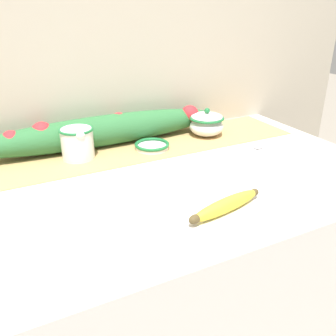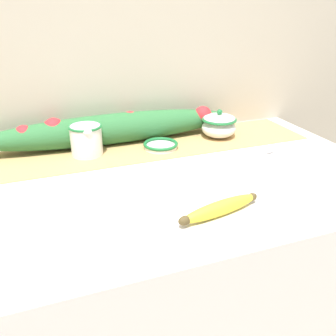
{
  "view_description": "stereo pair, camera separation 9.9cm",
  "coord_description": "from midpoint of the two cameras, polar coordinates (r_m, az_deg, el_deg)",
  "views": [
    {
      "loc": [
        -0.34,
        -0.84,
        1.38
      ],
      "look_at": [
        0.07,
        -0.04,
        0.97
      ],
      "focal_mm": 40.0,
      "sensor_mm": 36.0,
      "label": 1
    },
    {
      "loc": [
        -0.25,
        -0.88,
        1.38
      ],
      "look_at": [
        0.07,
        -0.04,
        0.97
      ],
      "focal_mm": 40.0,
      "sensor_mm": 36.0,
      "label": 2
    }
  ],
  "objects": [
    {
      "name": "countertop",
      "position": [
        1.29,
        -6.13,
        -20.85
      ],
      "size": [
        1.44,
        0.75,
        0.92
      ],
      "primitive_type": "cube",
      "color": "silver",
      "rests_on": "ground_plane"
    },
    {
      "name": "back_wall",
      "position": [
        1.31,
        -14.27,
        16.03
      ],
      "size": [
        2.24,
        0.04,
        2.4
      ],
      "primitive_type": "cube",
      "color": "#B7AD99",
      "rests_on": "ground_plane"
    },
    {
      "name": "table_runner",
      "position": [
        1.23,
        -11.21,
        2.23
      ],
      "size": [
        1.32,
        0.25,
        0.0
      ],
      "primitive_type": "cube",
      "color": "tan",
      "rests_on": "countertop"
    },
    {
      "name": "cream_pitcher",
      "position": [
        1.19,
        -15.99,
        3.79
      ],
      "size": [
        0.1,
        0.12,
        0.1
      ],
      "color": "white",
      "rests_on": "countertop"
    },
    {
      "name": "sugar_bowl",
      "position": [
        1.35,
        3.82,
        6.73
      ],
      "size": [
        0.12,
        0.12,
        0.1
      ],
      "color": "white",
      "rests_on": "countertop"
    },
    {
      "name": "small_dish",
      "position": [
        1.24,
        -4.73,
        3.36
      ],
      "size": [
        0.12,
        0.12,
        0.02
      ],
      "color": "white",
      "rests_on": "countertop"
    },
    {
      "name": "banana",
      "position": [
        0.88,
        5.66,
        -5.75
      ],
      "size": [
        0.23,
        0.08,
        0.04
      ],
      "rotation": [
        0.0,
        0.0,
        0.2
      ],
      "color": "yellow",
      "rests_on": "countertop"
    },
    {
      "name": "spoon",
      "position": [
        1.27,
        11.24,
        3.0
      ],
      "size": [
        0.17,
        0.08,
        0.01
      ],
      "rotation": [
        0.0,
        0.0,
        0.38
      ],
      "color": "silver",
      "rests_on": "countertop"
    },
    {
      "name": "poinsettia_garland",
      "position": [
        1.28,
        -12.37,
        5.6
      ],
      "size": [
        0.87,
        0.11,
        0.11
      ],
      "color": "#2D6B38",
      "rests_on": "countertop"
    }
  ]
}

